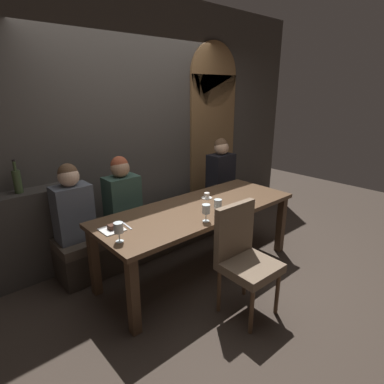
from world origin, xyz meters
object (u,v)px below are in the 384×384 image
(dining_table, at_px, (199,215))
(diner_bearded, at_px, (122,194))
(diner_far_end, at_px, (221,169))
(wine_glass_center_front, at_px, (119,229))
(wine_glass_center_back, at_px, (218,205))
(diner_redhead, at_px, (72,205))
(dessert_plate, at_px, (112,229))
(banquette_bench, at_px, (161,230))
(fork_on_table, at_px, (127,226))
(espresso_cup, at_px, (207,196))
(wine_glass_far_right, at_px, (206,209))
(wine_bottle_pale_label, at_px, (17,181))
(chair_near_side, at_px, (243,253))

(dining_table, xyz_separation_m, diner_bearded, (-0.51, 0.68, 0.17))
(diner_far_end, xyz_separation_m, wine_glass_center_front, (-2.04, -0.81, 0.01))
(diner_far_end, height_order, wine_glass_center_back, diner_far_end)
(diner_redhead, bearing_deg, dessert_plate, -81.56)
(banquette_bench, relative_size, fork_on_table, 14.71)
(dining_table, bearing_deg, espresso_cup, 29.21)
(diner_bearded, xyz_separation_m, wine_glass_center_front, (-0.49, -0.82, 0.03))
(fork_on_table, bearing_deg, wine_glass_far_right, -27.52)
(banquette_bench, bearing_deg, wine_glass_center_front, -139.99)
(diner_bearded, bearing_deg, wine_glass_center_back, -63.44)
(wine_glass_center_back, relative_size, espresso_cup, 1.37)
(diner_far_end, bearing_deg, wine_glass_center_back, -137.83)
(wine_glass_center_back, distance_m, fork_on_table, 0.87)
(dining_table, relative_size, wine_glass_far_right, 13.41)
(wine_bottle_pale_label, bearing_deg, diner_redhead, -39.76)
(espresso_cup, bearing_deg, chair_near_side, -114.70)
(diner_far_end, bearing_deg, diner_redhead, 178.62)
(wine_bottle_pale_label, xyz_separation_m, espresso_cup, (1.66, -0.90, -0.30))
(wine_glass_center_front, bearing_deg, wine_glass_far_right, -12.12)
(banquette_bench, height_order, wine_bottle_pale_label, wine_bottle_pale_label)
(wine_bottle_pale_label, bearing_deg, dining_table, -36.35)
(chair_near_side, distance_m, wine_glass_center_front, 1.07)
(espresso_cup, distance_m, fork_on_table, 1.06)
(chair_near_side, bearing_deg, wine_glass_far_right, 97.49)
(wine_glass_far_right, distance_m, fork_on_table, 0.73)
(chair_near_side, height_order, wine_bottle_pale_label, wine_bottle_pale_label)
(wine_glass_center_back, bearing_deg, diner_far_end, 42.17)
(wine_glass_center_front, xyz_separation_m, wine_glass_far_right, (0.80, -0.17, 0.00))
(banquette_bench, bearing_deg, wine_glass_center_back, -91.21)
(chair_near_side, distance_m, dessert_plate, 1.15)
(chair_near_side, height_order, dessert_plate, chair_near_side)
(dining_table, height_order, diner_far_end, diner_far_end)
(dining_table, xyz_separation_m, banquette_bench, (0.00, 0.70, -0.42))
(chair_near_side, xyz_separation_m, wine_glass_far_right, (-0.05, 0.41, 0.30))
(diner_redhead, height_order, espresso_cup, diner_redhead)
(wine_glass_center_front, bearing_deg, dining_table, 7.92)
(diner_redhead, relative_size, wine_glass_far_right, 4.79)
(espresso_cup, bearing_deg, diner_bearded, 144.27)
(chair_near_side, bearing_deg, wine_bottle_pale_label, 125.72)
(dining_table, bearing_deg, wine_glass_center_back, -94.13)
(banquette_bench, bearing_deg, espresso_cup, -66.02)
(chair_near_side, relative_size, wine_glass_center_front, 5.98)
(wine_glass_far_right, relative_size, espresso_cup, 1.37)
(banquette_bench, relative_size, espresso_cup, 20.83)
(fork_on_table, bearing_deg, diner_redhead, 114.39)
(wine_glass_center_front, relative_size, wine_glass_far_right, 1.00)
(diner_far_end, relative_size, dessert_plate, 4.31)
(wine_bottle_pale_label, xyz_separation_m, wine_glass_center_back, (1.39, -1.33, -0.22))
(dining_table, xyz_separation_m, dessert_plate, (-0.94, 0.09, 0.10))
(diner_far_end, distance_m, wine_bottle_pale_label, 2.49)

